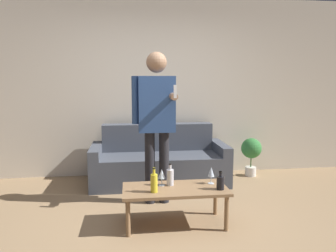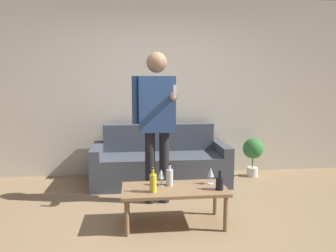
{
  "view_description": "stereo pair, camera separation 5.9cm",
  "coord_description": "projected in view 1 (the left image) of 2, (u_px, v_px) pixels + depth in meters",
  "views": [
    {
      "loc": [
        -0.35,
        -2.89,
        1.46
      ],
      "look_at": [
        0.1,
        0.74,
        0.95
      ],
      "focal_mm": 35.0,
      "sensor_mm": 36.0,
      "label": 1
    },
    {
      "loc": [
        -0.29,
        -2.9,
        1.46
      ],
      "look_at": [
        0.1,
        0.74,
        0.95
      ],
      "focal_mm": 35.0,
      "sensor_mm": 36.0,
      "label": 2
    }
  ],
  "objects": [
    {
      "name": "coffee_table",
      "position": [
        175.0,
        192.0,
        3.3
      ],
      "size": [
        1.05,
        0.5,
        0.39
      ],
      "color": "#8E6B47",
      "rests_on": "ground_plane"
    },
    {
      "name": "person_standing_front",
      "position": [
        156.0,
        115.0,
        3.81
      ],
      "size": [
        0.5,
        0.45,
        1.78
      ],
      "color": "#232328",
      "rests_on": "ground_plane"
    },
    {
      "name": "wine_glass_near",
      "position": [
        162.0,
        174.0,
        3.36
      ],
      "size": [
        0.08,
        0.08,
        0.17
      ],
      "color": "silver",
      "rests_on": "coffee_table"
    },
    {
      "name": "couch",
      "position": [
        159.0,
        162.0,
        4.71
      ],
      "size": [
        1.91,
        0.81,
        0.82
      ],
      "color": "#474C56",
      "rests_on": "ground_plane"
    },
    {
      "name": "bottle_orange",
      "position": [
        154.0,
        183.0,
        3.16
      ],
      "size": [
        0.07,
        0.07,
        0.24
      ],
      "color": "yellow",
      "rests_on": "coffee_table"
    },
    {
      "name": "bottle_green",
      "position": [
        170.0,
        177.0,
        3.36
      ],
      "size": [
        0.07,
        0.07,
        0.23
      ],
      "color": "silver",
      "rests_on": "coffee_table"
    },
    {
      "name": "ground_plane",
      "position": [
        167.0,
        237.0,
        3.09
      ],
      "size": [
        16.0,
        16.0,
        0.0
      ],
      "primitive_type": "plane",
      "color": "#997A56"
    },
    {
      "name": "bottle_dark",
      "position": [
        220.0,
        182.0,
        3.24
      ],
      "size": [
        0.08,
        0.08,
        0.18
      ],
      "color": "black",
      "rests_on": "coffee_table"
    },
    {
      "name": "potted_plant",
      "position": [
        251.0,
        151.0,
        5.0
      ],
      "size": [
        0.31,
        0.31,
        0.59
      ],
      "color": "silver",
      "rests_on": "ground_plane"
    },
    {
      "name": "wall_back",
      "position": [
        150.0,
        88.0,
        5.02
      ],
      "size": [
        8.0,
        0.06,
        2.7
      ],
      "color": "beige",
      "rests_on": "ground_plane"
    },
    {
      "name": "wine_glass_far",
      "position": [
        211.0,
        172.0,
        3.41
      ],
      "size": [
        0.07,
        0.07,
        0.18
      ],
      "color": "silver",
      "rests_on": "coffee_table"
    }
  ]
}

